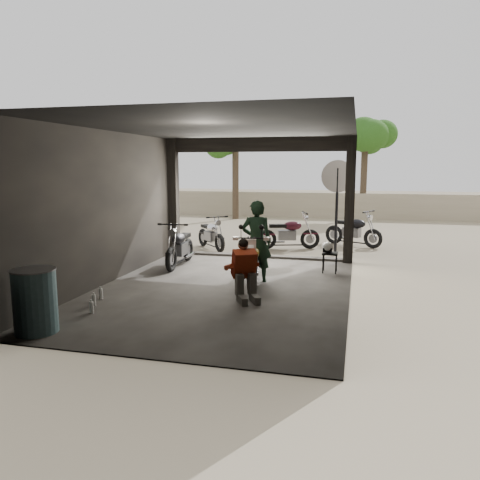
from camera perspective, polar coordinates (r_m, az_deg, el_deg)
The scene contains 16 objects.
ground at distance 9.44m, azimuth -2.21°, elevation -6.18°, with size 80.00×80.00×0.00m, color #7A6D56.
garage at distance 9.71m, azimuth -1.35°, elevation 1.94°, with size 7.00×7.13×3.20m.
boundary_wall at distance 22.96m, azimuth 7.70°, elevation 4.27°, with size 18.00×0.30×1.20m, color gray.
tree_left at distance 22.01m, azimuth -0.56°, elevation 12.97°, with size 2.20×2.20×5.60m.
tree_right at distance 22.77m, azimuth 15.02°, elevation 11.46°, with size 2.20×2.20×5.00m.
main_bike at distance 9.78m, azimuth 1.52°, elevation -2.33°, with size 0.68×1.66×1.10m, color beige, non-canonical shape.
left_bike at distance 11.68m, azimuth -7.35°, elevation -0.46°, with size 0.69×1.67×1.13m, color black, non-canonical shape.
outside_bike_a at distance 13.98m, azimuth -3.56°, elevation 0.97°, with size 0.63×1.53×1.04m, color black, non-canonical shape.
outside_bike_b at distance 14.05m, azimuth 5.94°, elevation 1.14°, with size 0.68×1.65×1.12m, color #3B0E19, non-canonical shape.
outside_bike_c at distance 14.92m, azimuth 13.64°, elevation 1.43°, with size 0.69×1.67×1.13m, color black, non-canonical shape.
rider at distance 9.95m, azimuth 2.02°, elevation -0.19°, with size 0.64×0.42×1.77m, color black.
mechanic at distance 8.57m, azimuth 0.71°, elevation -3.93°, with size 0.56×0.77×1.11m, color #9D3115, non-canonical shape.
stool at distance 11.05m, azimuth 10.92°, elevation -1.88°, with size 0.35×0.35×0.49m.
helmet at distance 11.02m, azimuth 10.64°, elevation -0.85°, with size 0.26×0.28×0.25m, color silver.
oil_drum at distance 7.61m, azimuth -23.70°, elevation -6.92°, with size 0.63×0.63×0.97m, color #38575E.
sign_post at distance 13.07m, azimuth 11.76°, elevation 5.88°, with size 0.88×0.08×2.63m.
Camera 1 is at (2.58, -8.74, 2.48)m, focal length 35.00 mm.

